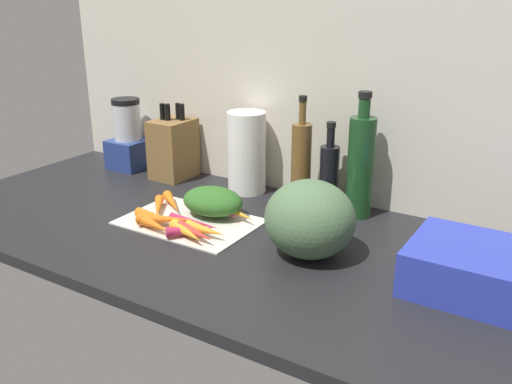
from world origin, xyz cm
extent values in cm
cube|color=black|center=(0.00, 0.00, -1.50)|extent=(170.00, 80.00, 3.00)
cube|color=beige|center=(0.00, 38.50, 30.00)|extent=(170.00, 3.00, 60.00)
cube|color=beige|center=(-6.70, -0.62, 0.40)|extent=(36.78, 25.38, 0.80)
cone|color=red|center=(2.67, -9.76, 2.48)|extent=(12.89, 5.89, 3.35)
cone|color=#B2264C|center=(0.31, -8.34, 2.19)|extent=(10.86, 11.41, 2.78)
cone|color=orange|center=(3.86, -7.17, 2.53)|extent=(11.62, 3.75, 3.46)
cone|color=orange|center=(3.03, 7.54, 2.53)|extent=(16.42, 8.34, 3.46)
cone|color=red|center=(-11.97, 9.36, 2.23)|extent=(10.75, 10.19, 2.85)
cone|color=orange|center=(-17.83, -0.80, 2.16)|extent=(10.89, 12.70, 2.73)
cone|color=orange|center=(-9.56, -11.42, 2.43)|extent=(14.15, 6.30, 3.26)
cone|color=orange|center=(-16.82, 4.21, 2.26)|extent=(12.73, 10.61, 2.93)
cone|color=#B2264C|center=(0.49, 5.28, 2.59)|extent=(12.46, 5.40, 3.58)
cone|color=orange|center=(0.56, -10.64, 2.45)|extent=(13.39, 7.74, 3.30)
cone|color=orange|center=(-9.67, -7.16, 2.58)|extent=(14.80, 10.27, 3.56)
cone|color=orange|center=(-11.84, -6.46, 2.16)|extent=(17.40, 3.06, 2.72)
cone|color=#B2264C|center=(-2.82, -3.36, 1.92)|extent=(16.03, 2.37, 2.24)
ellipsoid|color=#2D6023|center=(-3.72, 6.43, 4.64)|extent=(18.15, 13.96, 7.68)
ellipsoid|color=#4C6B47|center=(30.56, -1.27, 9.48)|extent=(22.05, 21.05, 18.96)
cube|color=brown|center=(-36.12, 28.42, 10.00)|extent=(11.54, 14.60, 19.99)
cylinder|color=black|center=(-39.15, 27.28, 22.74)|extent=(1.56, 1.56, 5.50)
cylinder|color=black|center=(-37.13, 27.54, 22.74)|extent=(2.02, 2.02, 5.50)
cylinder|color=black|center=(-35.11, 30.53, 22.74)|extent=(1.54, 1.54, 5.50)
cylinder|color=black|center=(-33.09, 30.13, 22.74)|extent=(1.90, 1.90, 5.50)
cube|color=navy|center=(-56.87, 28.39, 5.20)|extent=(12.87, 12.87, 10.40)
cylinder|color=silver|center=(-56.87, 28.39, 16.89)|extent=(9.65, 9.65, 12.99)
cylinder|color=black|center=(-56.87, 28.39, 24.28)|extent=(9.84, 9.84, 1.80)
cylinder|color=white|center=(-7.08, 29.50, 12.86)|extent=(11.96, 11.96, 25.72)
cylinder|color=brown|center=(13.65, 26.57, 12.51)|extent=(5.82, 5.82, 25.03)
cylinder|color=brown|center=(13.65, 26.57, 28.29)|extent=(2.07, 2.07, 6.52)
cylinder|color=black|center=(13.65, 26.57, 32.34)|extent=(2.38, 2.38, 1.60)
cylinder|color=black|center=(21.04, 30.13, 9.32)|extent=(5.69, 5.69, 18.64)
cylinder|color=black|center=(21.04, 30.13, 21.45)|extent=(2.33, 2.33, 5.62)
cylinder|color=black|center=(21.04, 30.13, 25.06)|extent=(2.68, 2.68, 1.60)
cylinder|color=#19421E|center=(30.98, 28.88, 14.24)|extent=(7.49, 7.49, 28.48)
cylinder|color=#19421E|center=(30.98, 28.88, 31.20)|extent=(3.23, 3.23, 5.45)
cylinder|color=black|center=(30.98, 28.88, 34.72)|extent=(3.72, 3.72, 1.60)
cube|color=#2838AD|center=(67.61, 2.22, 5.01)|extent=(26.16, 23.76, 10.03)
camera|label=1|loc=(83.91, -111.48, 60.63)|focal=38.89mm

